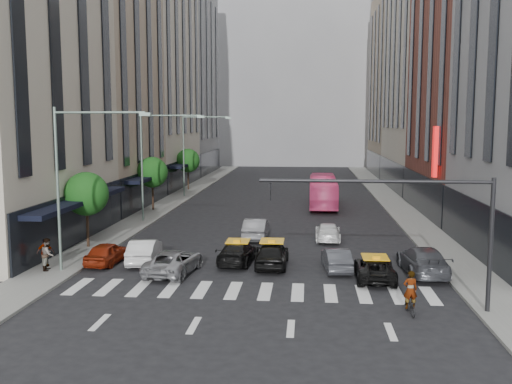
% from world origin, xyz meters
% --- Properties ---
extents(ground, '(160.00, 160.00, 0.00)m').
position_xyz_m(ground, '(0.00, 0.00, 0.00)').
color(ground, black).
rests_on(ground, ground).
extents(sidewalk_left, '(3.00, 96.00, 0.15)m').
position_xyz_m(sidewalk_left, '(-11.50, 30.00, 0.07)').
color(sidewalk_left, slate).
rests_on(sidewalk_left, ground).
extents(sidewalk_right, '(3.00, 96.00, 0.15)m').
position_xyz_m(sidewalk_right, '(11.50, 30.00, 0.07)').
color(sidewalk_right, slate).
rests_on(sidewalk_right, ground).
extents(building_left_a, '(8.00, 18.00, 28.00)m').
position_xyz_m(building_left_a, '(-17.00, 11.00, 14.00)').
color(building_left_a, beige).
rests_on(building_left_a, ground).
extents(building_left_b, '(8.00, 16.00, 24.00)m').
position_xyz_m(building_left_b, '(-17.00, 28.00, 12.00)').
color(building_left_b, tan).
rests_on(building_left_b, ground).
extents(building_left_c, '(8.00, 20.00, 36.00)m').
position_xyz_m(building_left_c, '(-17.00, 46.00, 18.00)').
color(building_left_c, beige).
rests_on(building_left_c, ground).
extents(building_left_d, '(8.00, 18.00, 30.00)m').
position_xyz_m(building_left_d, '(-17.00, 65.00, 15.00)').
color(building_left_d, gray).
rests_on(building_left_d, ground).
extents(building_right_b, '(8.00, 18.00, 26.00)m').
position_xyz_m(building_right_b, '(17.00, 27.00, 13.00)').
color(building_right_b, brown).
rests_on(building_right_b, ground).
extents(building_right_c, '(8.00, 20.00, 40.00)m').
position_xyz_m(building_right_c, '(17.00, 46.00, 20.00)').
color(building_right_c, beige).
rests_on(building_right_c, ground).
extents(building_right_d, '(8.00, 18.00, 28.00)m').
position_xyz_m(building_right_d, '(17.00, 65.00, 14.00)').
color(building_right_d, tan).
rests_on(building_right_d, ground).
extents(building_far, '(30.00, 10.00, 36.00)m').
position_xyz_m(building_far, '(0.00, 85.00, 18.00)').
color(building_far, gray).
rests_on(building_far, ground).
extents(tree_near, '(2.88, 2.88, 4.95)m').
position_xyz_m(tree_near, '(-11.80, 10.00, 3.65)').
color(tree_near, black).
rests_on(tree_near, sidewalk_left).
extents(tree_mid, '(2.88, 2.88, 4.95)m').
position_xyz_m(tree_mid, '(-11.80, 26.00, 3.65)').
color(tree_mid, black).
rests_on(tree_mid, sidewalk_left).
extents(tree_far, '(2.88, 2.88, 4.95)m').
position_xyz_m(tree_far, '(-11.80, 42.00, 3.65)').
color(tree_far, black).
rests_on(tree_far, sidewalk_left).
extents(streetlamp_near, '(5.38, 0.25, 9.00)m').
position_xyz_m(streetlamp_near, '(-10.04, 4.00, 5.90)').
color(streetlamp_near, gray).
rests_on(streetlamp_near, sidewalk_left).
extents(streetlamp_mid, '(5.38, 0.25, 9.00)m').
position_xyz_m(streetlamp_mid, '(-10.04, 20.00, 5.90)').
color(streetlamp_mid, gray).
rests_on(streetlamp_mid, sidewalk_left).
extents(streetlamp_far, '(5.38, 0.25, 9.00)m').
position_xyz_m(streetlamp_far, '(-10.04, 36.00, 5.90)').
color(streetlamp_far, gray).
rests_on(streetlamp_far, sidewalk_left).
extents(traffic_signal, '(10.10, 0.20, 6.00)m').
position_xyz_m(traffic_signal, '(7.69, -1.00, 4.47)').
color(traffic_signal, black).
rests_on(traffic_signal, ground).
extents(liberty_sign, '(0.30, 0.70, 4.00)m').
position_xyz_m(liberty_sign, '(12.60, 20.00, 6.00)').
color(liberty_sign, red).
rests_on(liberty_sign, ground).
extents(car_red, '(1.79, 3.94, 1.31)m').
position_xyz_m(car_red, '(-9.14, 6.14, 0.66)').
color(car_red, maroon).
rests_on(car_red, ground).
extents(car_white_front, '(2.00, 4.52, 1.44)m').
position_xyz_m(car_white_front, '(-7.00, 6.61, 0.72)').
color(car_white_front, silver).
rests_on(car_white_front, ground).
extents(car_silver, '(2.82, 5.06, 1.34)m').
position_xyz_m(car_silver, '(-4.70, 4.37, 0.67)').
color(car_silver, gray).
rests_on(car_silver, ground).
extents(taxi_left, '(2.32, 4.72, 1.32)m').
position_xyz_m(taxi_left, '(-1.44, 7.00, 0.66)').
color(taxi_left, black).
rests_on(taxi_left, ground).
extents(taxi_center, '(1.86, 4.45, 1.51)m').
position_xyz_m(taxi_center, '(0.63, 6.32, 0.75)').
color(taxi_center, black).
rests_on(taxi_center, ground).
extents(car_grey_mid, '(1.71, 3.98, 1.28)m').
position_xyz_m(car_grey_mid, '(4.30, 5.92, 0.64)').
color(car_grey_mid, '#3B3C42').
rests_on(car_grey_mid, ground).
extents(taxi_right, '(2.14, 4.42, 1.21)m').
position_xyz_m(taxi_right, '(6.23, 4.11, 0.61)').
color(taxi_right, black).
rests_on(taxi_right, ground).
extents(car_grey_curb, '(2.33, 5.35, 1.53)m').
position_xyz_m(car_grey_curb, '(9.00, 5.52, 0.77)').
color(car_grey_curb, '#404248').
rests_on(car_grey_curb, ground).
extents(car_row2_left, '(1.63, 4.56, 1.50)m').
position_xyz_m(car_row2_left, '(-1.00, 14.05, 0.75)').
color(car_row2_left, gray).
rests_on(car_row2_left, ground).
extents(car_row2_right, '(1.79, 4.27, 1.23)m').
position_xyz_m(car_row2_right, '(4.10, 14.09, 0.62)').
color(car_row2_right, white).
rests_on(car_row2_right, ground).
extents(bus, '(2.67, 11.05, 3.07)m').
position_xyz_m(bus, '(4.18, 30.18, 1.54)').
color(bus, '#F94989').
rests_on(bus, ground).
extents(motorcycle, '(0.68, 1.57, 0.80)m').
position_xyz_m(motorcycle, '(7.12, -1.29, 0.40)').
color(motorcycle, black).
rests_on(motorcycle, ground).
extents(rider, '(0.66, 0.47, 1.70)m').
position_xyz_m(rider, '(7.12, -1.29, 1.65)').
color(rider, gray).
rests_on(rider, motorcycle).
extents(pedestrian_near, '(0.85, 1.00, 1.81)m').
position_xyz_m(pedestrian_near, '(-11.70, 3.93, 1.05)').
color(pedestrian_near, gray).
rests_on(pedestrian_near, sidewalk_left).
extents(pedestrian_far, '(1.01, 0.60, 1.61)m').
position_xyz_m(pedestrian_far, '(-12.20, 4.68, 0.96)').
color(pedestrian_far, gray).
rests_on(pedestrian_far, sidewalk_left).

